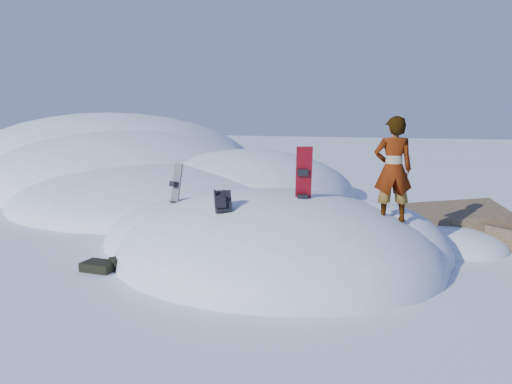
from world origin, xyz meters
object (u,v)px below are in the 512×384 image
(backpack, at_px, (222,202))
(person, at_px, (393,169))
(snowboard_red, at_px, (303,188))
(snowboard_dark, at_px, (175,196))

(backpack, relative_size, person, 0.24)
(snowboard_red, xyz_separation_m, snowboard_dark, (-3.23, 0.64, -0.45))
(snowboard_red, distance_m, person, 1.75)
(person, bearing_deg, snowboard_red, -3.77)
(snowboard_red, relative_size, backpack, 3.46)
(snowboard_dark, distance_m, backpack, 2.61)
(backpack, xyz_separation_m, person, (2.92, 1.45, 0.57))
(snowboard_dark, bearing_deg, backpack, -14.60)
(person, bearing_deg, backpack, 9.30)
(snowboard_red, bearing_deg, backpack, -162.72)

